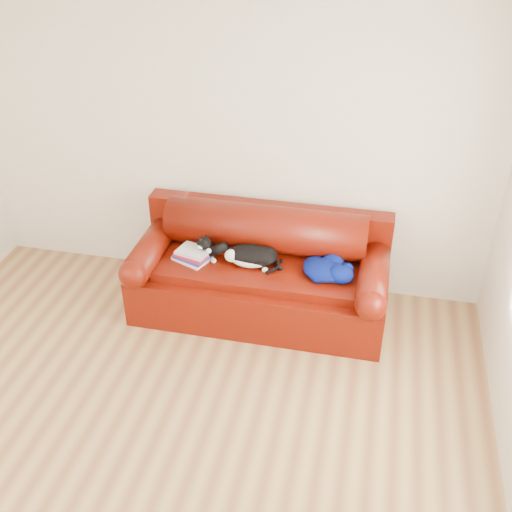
{
  "coord_description": "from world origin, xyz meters",
  "views": [
    {
      "loc": [
        1.25,
        -2.53,
        3.24
      ],
      "look_at": [
        0.39,
        1.35,
        0.66
      ],
      "focal_mm": 42.0,
      "sensor_mm": 36.0,
      "label": 1
    }
  ],
  "objects_px": {
    "sofa_base": "(260,288)",
    "book_stack": "(193,255)",
    "blanket": "(327,269)",
    "cat": "(251,256)"
  },
  "relations": [
    {
      "from": "book_stack",
      "to": "blanket",
      "type": "relative_size",
      "value": 0.79
    },
    {
      "from": "sofa_base",
      "to": "blanket",
      "type": "height_order",
      "value": "blanket"
    },
    {
      "from": "sofa_base",
      "to": "cat",
      "type": "relative_size",
      "value": 3.49
    },
    {
      "from": "cat",
      "to": "book_stack",
      "type": "bearing_deg",
      "value": 177.48
    },
    {
      "from": "sofa_base",
      "to": "cat",
      "type": "bearing_deg",
      "value": -143.35
    },
    {
      "from": "book_stack",
      "to": "blanket",
      "type": "bearing_deg",
      "value": 0.92
    },
    {
      "from": "sofa_base",
      "to": "cat",
      "type": "height_order",
      "value": "cat"
    },
    {
      "from": "blanket",
      "to": "cat",
      "type": "bearing_deg",
      "value": 179.0
    },
    {
      "from": "blanket",
      "to": "book_stack",
      "type": "bearing_deg",
      "value": -179.08
    },
    {
      "from": "sofa_base",
      "to": "book_stack",
      "type": "distance_m",
      "value": 0.64
    }
  ]
}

